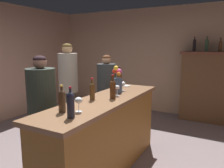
{
  "coord_description": "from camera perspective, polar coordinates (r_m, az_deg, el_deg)",
  "views": [
    {
      "loc": [
        1.85,
        -2.34,
        1.69
      ],
      "look_at": [
        0.57,
        -0.01,
        1.23
      ],
      "focal_mm": 35.37,
      "sensor_mm": 36.0,
      "label": 1
    }
  ],
  "objects": [
    {
      "name": "floor",
      "position": [
        3.43,
        -8.88,
        -19.79
      ],
      "size": [
        8.07,
        8.07,
        0.0
      ],
      "primitive_type": "plane",
      "color": "slate",
      "rests_on": "ground"
    },
    {
      "name": "wall_back",
      "position": [
        5.82,
        10.24,
        5.99
      ],
      "size": [
        5.39,
        0.12,
        2.62
      ],
      "primitive_type": "cube",
      "color": "tan",
      "rests_on": "ground"
    },
    {
      "name": "bar_counter",
      "position": [
        3.0,
        -1.81,
        -13.22
      ],
      "size": [
        0.6,
        2.28,
        1.01
      ],
      "color": "brown",
      "rests_on": "ground"
    },
    {
      "name": "display_cabinet",
      "position": [
        5.32,
        22.72,
        -0.34
      ],
      "size": [
        1.06,
        0.37,
        1.56
      ],
      "color": "brown",
      "rests_on": "ground"
    },
    {
      "name": "wine_bottle_merlot",
      "position": [
        2.83,
        0.2,
        -1.09
      ],
      "size": [
        0.08,
        0.08,
        0.31
      ],
      "color": "#4B2813",
      "rests_on": "bar_counter"
    },
    {
      "name": "wine_bottle_rose",
      "position": [
        2.77,
        -5.13,
        -1.63
      ],
      "size": [
        0.07,
        0.07,
        0.28
      ],
      "color": "#4E3318",
      "rests_on": "bar_counter"
    },
    {
      "name": "wine_bottle_syrah",
      "position": [
        3.58,
        1.93,
        1.45
      ],
      "size": [
        0.08,
        0.08,
        0.34
      ],
      "color": "#492E18",
      "rests_on": "bar_counter"
    },
    {
      "name": "wine_bottle_pinot",
      "position": [
        2.31,
        -12.8,
        -4.0
      ],
      "size": [
        0.07,
        0.07,
        0.28
      ],
      "color": "#463220",
      "rests_on": "bar_counter"
    },
    {
      "name": "wine_bottle_chardonnay",
      "position": [
        2.11,
        -10.65,
        -5.03
      ],
      "size": [
        0.07,
        0.07,
        0.3
      ],
      "color": "#222538",
      "rests_on": "bar_counter"
    },
    {
      "name": "wine_glass_front",
      "position": [
        2.99,
        1.35,
        -1.07
      ],
      "size": [
        0.07,
        0.07,
        0.15
      ],
      "color": "white",
      "rests_on": "bar_counter"
    },
    {
      "name": "wine_glass_mid",
      "position": [
        2.29,
        -8.63,
        -4.34
      ],
      "size": [
        0.08,
        0.08,
        0.16
      ],
      "color": "white",
      "rests_on": "bar_counter"
    },
    {
      "name": "wine_glass_rear",
      "position": [
        3.33,
        2.78,
        -0.06
      ],
      "size": [
        0.08,
        0.08,
        0.14
      ],
      "color": "white",
      "rests_on": "bar_counter"
    },
    {
      "name": "wine_glass_spare",
      "position": [
        2.47,
        -12.73,
        -3.86
      ],
      "size": [
        0.07,
        0.07,
        0.14
      ],
      "color": "white",
      "rests_on": "bar_counter"
    },
    {
      "name": "flower_arrangement",
      "position": [
        3.2,
        1.38,
        0.61
      ],
      "size": [
        0.14,
        0.19,
        0.4
      ],
      "color": "#384B6C",
      "rests_on": "bar_counter"
    },
    {
      "name": "cheese_plate",
      "position": [
        3.73,
        3.44,
        -0.48
      ],
      "size": [
        0.16,
        0.16,
        0.01
      ],
      "primitive_type": "cylinder",
      "color": "white",
      "rests_on": "bar_counter"
    },
    {
      "name": "display_bottle_left",
      "position": [
        5.29,
        20.52,
        9.53
      ],
      "size": [
        0.07,
        0.07,
        0.34
      ],
      "color": "black",
      "rests_on": "display_cabinet"
    },
    {
      "name": "display_bottle_midleft",
      "position": [
        5.25,
        23.29,
        9.32
      ],
      "size": [
        0.07,
        0.07,
        0.33
      ],
      "color": "#2D4731",
      "rests_on": "display_cabinet"
    },
    {
      "name": "display_bottle_center",
      "position": [
        5.23,
        26.21,
        8.91
      ],
      "size": [
        0.07,
        0.07,
        0.29
      ],
      "color": "#4D2D1A",
      "rests_on": "display_cabinet"
    },
    {
      "name": "patron_near_entrance",
      "position": [
        3.11,
        -17.58,
        -6.25
      ],
      "size": [
        0.38,
        0.38,
        1.57
      ],
      "rotation": [
        0.0,
        0.0,
        0.23
      ],
      "color": "#9E9C89",
      "rests_on": "ground"
    },
    {
      "name": "patron_in_navy",
      "position": [
        4.26,
        -1.4,
        -1.86
      ],
      "size": [
        0.37,
        0.37,
        1.52
      ],
      "rotation": [
        0.0,
        0.0,
        -0.75
      ],
      "color": "#B0A29B",
      "rests_on": "ground"
    },
    {
      "name": "patron_by_cabinet",
      "position": [
        4.04,
        -11.18,
        -0.82
      ],
      "size": [
        0.34,
        0.34,
        1.73
      ],
      "rotation": [
        0.0,
        0.0,
        -0.9
      ],
      "color": "#292D28",
      "rests_on": "ground"
    }
  ]
}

